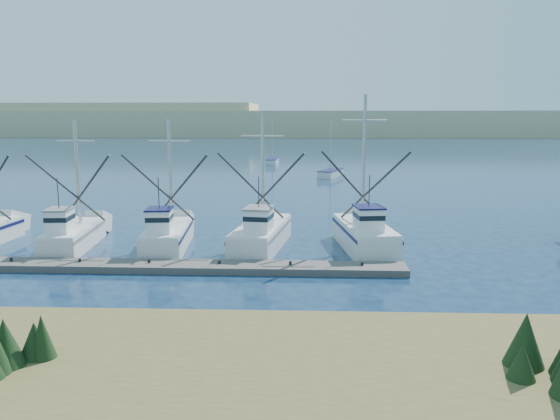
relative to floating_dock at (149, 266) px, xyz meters
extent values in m
plane|color=#0D1E3D|center=(9.04, -5.83, -0.19)|extent=(500.00, 500.00, 0.00)
cube|color=#4C422D|center=(1.04, -15.83, 0.61)|extent=(40.00, 10.00, 1.60)
cube|color=#5A5550|center=(0.00, 0.00, 0.00)|extent=(28.97, 2.13, 0.39)
cube|color=tan|center=(9.04, 204.17, 4.81)|extent=(360.00, 60.00, 10.00)
cube|color=silver|center=(-6.36, 4.89, 0.48)|extent=(2.92, 7.42, 1.34)
cube|color=white|center=(-6.36, 3.03, 1.90)|extent=(1.48, 1.88, 1.50)
cylinder|color=#B7B2A8|center=(-6.36, 6.13, 4.64)|extent=(0.22, 0.22, 6.99)
cube|color=silver|center=(-0.11, 4.90, 0.51)|extent=(3.04, 7.45, 1.40)
cube|color=white|center=(-0.11, 3.04, 1.96)|extent=(1.56, 1.89, 1.50)
cylinder|color=#B7B2A8|center=(-0.11, 6.15, 4.67)|extent=(0.22, 0.22, 6.92)
cube|color=silver|center=(5.99, 5.39, 0.54)|extent=(3.75, 8.54, 1.46)
cube|color=white|center=(5.99, 3.28, 2.02)|extent=(1.77, 2.21, 1.50)
cylinder|color=#B7B2A8|center=(5.99, 6.80, 4.89)|extent=(0.22, 0.22, 7.25)
cube|color=silver|center=(12.68, 5.20, 0.60)|extent=(3.65, 8.15, 1.59)
cube|color=white|center=(12.68, 3.18, 2.15)|extent=(1.77, 2.10, 1.50)
cylinder|color=#B7B2A8|center=(12.68, 6.54, 5.58)|extent=(0.22, 0.22, 8.37)
cube|color=silver|center=(12.74, 47.36, 0.26)|extent=(3.98, 6.70, 0.90)
cylinder|color=#B7B2A8|center=(12.74, 47.66, 4.31)|extent=(0.12, 0.12, 7.20)
cube|color=silver|center=(3.46, 66.63, 0.26)|extent=(2.05, 6.32, 0.90)
cylinder|color=#B7B2A8|center=(3.46, 66.93, 4.31)|extent=(0.12, 0.12, 7.20)
camera|label=1|loc=(8.56, -29.56, 8.49)|focal=35.00mm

